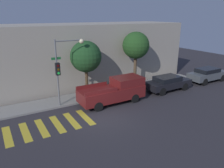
{
  "coord_description": "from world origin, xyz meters",
  "views": [
    {
      "loc": [
        -6.33,
        -12.02,
        6.84
      ],
      "look_at": [
        1.89,
        2.1,
        1.6
      ],
      "focal_mm": 35.0,
      "sensor_mm": 36.0,
      "label": 1
    }
  ],
  "objects": [
    {
      "name": "building_row",
      "position": [
        0.0,
        8.85,
        2.97
      ],
      "size": [
        26.0,
        6.0,
        5.94
      ],
      "primitive_type": "cube",
      "color": "#A89E8E",
      "rests_on": "ground"
    },
    {
      "name": "pickup_truck",
      "position": [
        2.16,
        2.1,
        1.0
      ],
      "size": [
        5.32,
        1.95,
        1.97
      ],
      "color": "maroon",
      "rests_on": "ground"
    },
    {
      "name": "tree_midblock",
      "position": [
        5.95,
        4.63,
        4.02
      ],
      "size": [
        2.52,
        2.52,
        5.32
      ],
      "color": "brown",
      "rests_on": "ground"
    },
    {
      "name": "traffic_light_pole",
      "position": [
        -1.51,
        3.37,
        3.42
      ],
      "size": [
        2.55,
        0.56,
        5.15
      ],
      "color": "slate",
      "rests_on": "ground"
    },
    {
      "name": "sedan_near_corner",
      "position": [
        7.9,
        2.1,
        0.76
      ],
      "size": [
        4.49,
        1.8,
        1.38
      ],
      "color": "black",
      "rests_on": "ground"
    },
    {
      "name": "ground_plane",
      "position": [
        0.0,
        0.0,
        0.0
      ],
      "size": [
        60.0,
        60.0,
        0.0
      ],
      "primitive_type": "plane",
      "color": "#2D2B30"
    },
    {
      "name": "crosswalk",
      "position": [
        -3.5,
        0.8,
        0.0
      ],
      "size": [
        5.42,
        2.6,
        0.0
      ],
      "color": "gold",
      "rests_on": "ground"
    },
    {
      "name": "sidewalk",
      "position": [
        0.0,
        4.33,
        0.07
      ],
      "size": [
        26.0,
        2.25,
        0.14
      ],
      "primitive_type": "cube",
      "color": "gray",
      "rests_on": "ground"
    },
    {
      "name": "sedan_middle",
      "position": [
        13.56,
        2.1,
        0.79
      ],
      "size": [
        4.52,
        1.77,
        1.46
      ],
      "color": "#4C5156",
      "rests_on": "ground"
    },
    {
      "name": "tree_near_corner",
      "position": [
        0.84,
        4.63,
        3.45
      ],
      "size": [
        2.63,
        2.63,
        4.79
      ],
      "color": "#4C3823",
      "rests_on": "ground"
    }
  ]
}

